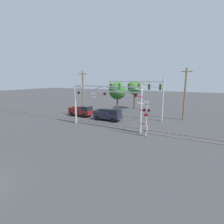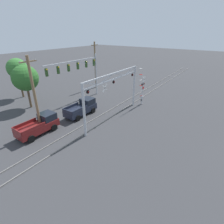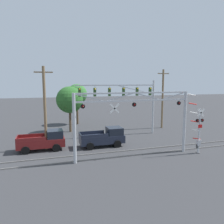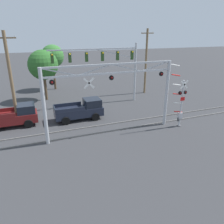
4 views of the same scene
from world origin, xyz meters
name	(u,v)px [view 1 (image 1 of 4)]	position (x,y,z in m)	size (l,w,h in m)	color
rail_track_near	(106,127)	(0.00, 16.81, 0.05)	(80.00, 0.08, 0.10)	gray
rail_track_far	(111,125)	(0.00, 18.25, 0.05)	(80.00, 0.08, 0.10)	gray
crossing_gantry	(105,100)	(-0.01, 16.53, 3.93)	(10.98, 0.30, 5.95)	#B7BABF
crossing_signal_mast	(145,119)	(6.27, 15.60, 2.17)	(1.94, 0.35, 5.80)	#B7BABF
traffic_signal_span	(144,90)	(2.89, 24.51, 5.05)	(10.39, 0.39, 7.04)	#B7BABF
pickup_truck_lead	(109,115)	(-1.67, 20.59, 0.96)	(4.70, 2.08, 1.99)	#1E2333
pickup_truck_following	(82,111)	(-7.85, 21.12, 0.95)	(4.59, 2.08, 1.99)	maroon
utility_pole_left	(83,93)	(-7.61, 21.32, 4.34)	(1.80, 0.28, 8.39)	brown
utility_pole_right	(185,94)	(9.11, 27.19, 4.47)	(1.80, 0.28, 8.66)	brown
background_tree_beyond_span	(117,91)	(-4.33, 28.66, 4.43)	(3.64, 3.64, 6.26)	brown
background_tree_far_left_verge	(135,88)	(-2.55, 33.89, 4.88)	(3.25, 3.25, 6.54)	brown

